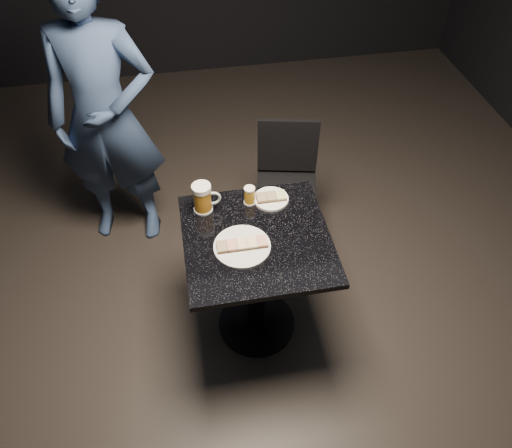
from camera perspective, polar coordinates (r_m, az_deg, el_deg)
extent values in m
plane|color=black|center=(2.97, 0.07, -11.34)|extent=(6.00, 6.00, 0.00)
cylinder|color=silver|center=(2.32, -1.60, -2.59)|extent=(0.27, 0.27, 0.01)
cylinder|color=white|center=(2.55, 1.73, 2.87)|extent=(0.18, 0.18, 0.01)
imported|color=navy|center=(3.02, -16.90, 11.56)|extent=(0.71, 0.53, 1.77)
cylinder|color=black|center=(2.96, 0.07, -11.21)|extent=(0.44, 0.44, 0.03)
cylinder|color=black|center=(2.66, 0.08, -7.01)|extent=(0.10, 0.10, 0.69)
cube|color=black|center=(2.38, 0.09, -1.76)|extent=(0.70, 0.70, 0.03)
cylinder|color=silver|center=(2.51, -6.03, 1.75)|extent=(0.10, 0.10, 0.01)
cylinder|color=orange|center=(2.47, -6.14, 2.83)|extent=(0.09, 0.09, 0.12)
cylinder|color=silver|center=(2.42, -6.28, 4.10)|extent=(0.09, 0.09, 0.03)
torus|color=silver|center=(2.46, -4.93, 2.96)|extent=(0.08, 0.01, 0.08)
cylinder|color=silver|center=(2.54, -0.73, 2.53)|extent=(0.06, 0.06, 0.01)
cylinder|color=gold|center=(2.51, -0.74, 3.26)|extent=(0.05, 0.05, 0.08)
cylinder|color=white|center=(2.48, -0.75, 4.04)|extent=(0.06, 0.06, 0.01)
cube|color=black|center=(3.05, 3.50, 3.69)|extent=(0.43, 0.43, 0.04)
cylinder|color=black|center=(3.11, 0.47, -1.37)|extent=(0.03, 0.03, 0.43)
cylinder|color=black|center=(3.12, 6.17, -1.51)|extent=(0.03, 0.03, 0.43)
cylinder|color=black|center=(3.32, 0.63, 2.56)|extent=(0.03, 0.03, 0.43)
cylinder|color=black|center=(3.33, 5.96, 2.42)|extent=(0.03, 0.03, 0.43)
cube|color=black|center=(3.04, 3.66, 8.90)|extent=(0.36, 0.10, 0.36)
cube|color=#4C3521|center=(2.31, -3.90, -2.70)|extent=(0.05, 0.07, 0.01)
cube|color=#8C7251|center=(2.30, -3.91, -2.54)|extent=(0.05, 0.07, 0.01)
cube|color=#4C3521|center=(2.31, -2.75, -2.55)|extent=(0.05, 0.07, 0.01)
cube|color=tan|center=(2.30, -2.76, -2.39)|extent=(0.05, 0.07, 0.01)
cube|color=#4C3521|center=(2.32, -1.60, -2.39)|extent=(0.05, 0.07, 0.01)
cube|color=beige|center=(2.31, -1.61, -2.24)|extent=(0.05, 0.07, 0.01)
cube|color=#4C3521|center=(2.32, -0.46, -2.24)|extent=(0.05, 0.07, 0.01)
cube|color=beige|center=(2.31, -0.46, -2.09)|extent=(0.05, 0.07, 0.01)
cube|color=#4C3521|center=(2.33, 0.68, -2.09)|extent=(0.05, 0.07, 0.01)
cube|color=tan|center=(2.32, 0.68, -1.93)|extent=(0.05, 0.07, 0.01)
cube|color=#4C3521|center=(2.53, 0.62, 2.93)|extent=(0.05, 0.07, 0.01)
cube|color=#8C7251|center=(2.53, 0.63, 3.09)|extent=(0.05, 0.07, 0.01)
cube|color=#4C3521|center=(2.54, 1.73, 3.06)|extent=(0.05, 0.07, 0.01)
cube|color=#8C7251|center=(2.53, 1.74, 3.22)|extent=(0.05, 0.07, 0.01)
cube|color=#4C3521|center=(2.55, 2.84, 3.20)|extent=(0.05, 0.07, 0.01)
cube|color=#D1D184|center=(2.54, 2.85, 3.35)|extent=(0.05, 0.07, 0.01)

